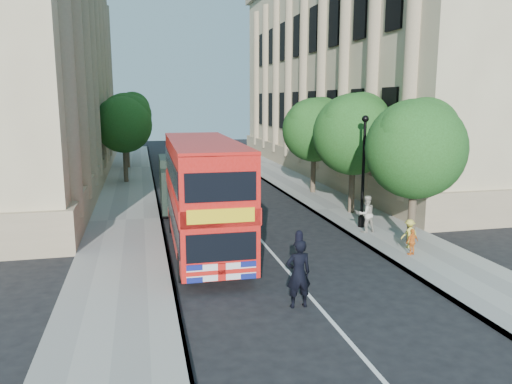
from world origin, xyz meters
TOP-DOWN VIEW (x-y plane):
  - ground at (0.00, 0.00)m, footprint 120.00×120.00m
  - pavement_right at (5.75, 10.00)m, footprint 3.50×80.00m
  - pavement_left at (-5.75, 10.00)m, footprint 3.50×80.00m
  - building_right at (13.80, 24.00)m, footprint 12.00×38.00m
  - building_left at (-13.80, 24.00)m, footprint 12.00×38.00m
  - tree_right_near at (5.84, 3.03)m, footprint 4.00×4.00m
  - tree_right_mid at (5.84, 9.03)m, footprint 4.20×4.20m
  - tree_right_far at (5.84, 15.03)m, footprint 4.00×4.00m
  - tree_left_far at (-5.96, 22.03)m, footprint 4.00×4.00m
  - tree_left_back at (-5.96, 30.03)m, footprint 4.20×4.20m
  - lamp_post at (5.00, 6.00)m, footprint 0.32×0.32m
  - double_decker_bus at (-2.55, 4.31)m, footprint 2.64×9.44m
  - box_van at (-2.90, 11.86)m, footprint 2.15×5.08m
  - police_constable at (-0.60, -1.80)m, footprint 0.76×0.51m
  - woman_pedestrian at (4.81, 5.12)m, footprint 0.88×0.73m
  - child_a at (5.05, 1.61)m, footprint 0.65×0.41m
  - child_b at (5.45, 2.51)m, footprint 0.81×0.54m

SIDE VIEW (x-z plane):
  - ground at x=0.00m, z-range 0.00..0.00m
  - pavement_right at x=5.75m, z-range 0.00..0.12m
  - pavement_left at x=-5.75m, z-range 0.00..0.12m
  - child_a at x=5.05m, z-range 0.12..1.14m
  - child_b at x=5.45m, z-range 0.12..1.28m
  - woman_pedestrian at x=4.81m, z-range 0.12..1.78m
  - police_constable at x=-0.60m, z-range 0.00..2.05m
  - box_van at x=-2.90m, z-range -0.03..2.86m
  - double_decker_bus at x=-2.55m, z-range 0.23..4.57m
  - lamp_post at x=5.00m, z-range -0.07..5.09m
  - tree_right_near at x=5.84m, z-range 1.21..7.29m
  - tree_right_far at x=5.84m, z-range 1.24..7.39m
  - tree_left_far at x=-5.96m, z-range 1.30..7.59m
  - tree_right_mid at x=5.84m, z-range 1.26..7.63m
  - tree_left_back at x=-5.96m, z-range 1.38..8.03m
  - building_right at x=13.80m, z-range 0.00..18.00m
  - building_left at x=-13.80m, z-range 0.00..18.00m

